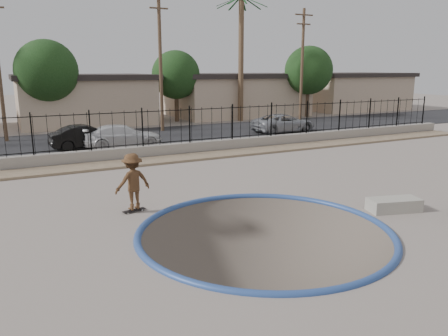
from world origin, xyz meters
TOP-DOWN VIEW (x-y plane):
  - ground at (0.00, 12.00)m, footprint 120.00×120.00m
  - bowl_pit at (0.00, -1.00)m, footprint 6.84×6.84m
  - coping_ring at (0.00, -1.00)m, footprint 7.04×7.04m
  - rock_strip at (0.00, 9.20)m, footprint 42.00×1.60m
  - retaining_wall at (0.00, 10.30)m, footprint 42.00×0.45m
  - fence at (0.00, 10.30)m, footprint 40.00×0.04m
  - street at (0.00, 17.00)m, footprint 90.00×8.00m
  - house_center at (0.00, 26.50)m, footprint 10.60×8.60m
  - house_east at (14.00, 26.50)m, footprint 12.60×8.60m
  - house_east_far at (28.00, 26.50)m, footprint 11.60×8.60m
  - palm_right at (12.00, 22.00)m, footprint 2.30×2.30m
  - utility_pole_mid at (4.00, 19.00)m, footprint 1.70×0.24m
  - utility_pole_right at (16.00, 19.00)m, footprint 1.70×0.24m
  - street_tree_left at (-3.00, 23.00)m, footprint 4.32×4.32m
  - street_tree_mid at (7.00, 24.00)m, footprint 3.96×3.96m
  - street_tree_right at (19.00, 22.00)m, footprint 4.32×4.32m
  - skater at (-2.71, 2.31)m, footprint 1.23×0.85m
  - skateboard at (-2.71, 2.31)m, footprint 0.76×0.34m
  - concrete_ledge at (4.58, -1.29)m, footprint 1.73×1.10m
  - car_b at (-2.02, 14.16)m, footprint 4.02×1.66m
  - car_c at (-0.19, 13.61)m, footprint 4.49×2.11m
  - car_d at (11.25, 14.50)m, footprint 4.62×2.26m

SIDE VIEW (x-z plane):
  - ground at x=0.00m, z-range -2.20..0.00m
  - bowl_pit at x=0.00m, z-range -0.90..0.90m
  - coping_ring at x=0.00m, z-range -0.10..0.10m
  - street at x=0.00m, z-range 0.00..0.04m
  - skateboard at x=-2.71m, z-range 0.02..0.08m
  - rock_strip at x=0.00m, z-range 0.00..0.11m
  - concrete_ledge at x=4.58m, z-range 0.00..0.40m
  - retaining_wall at x=0.00m, z-range 0.00..0.60m
  - car_d at x=11.25m, z-range 0.04..1.30m
  - car_c at x=-0.19m, z-range 0.04..1.30m
  - car_b at x=-2.02m, z-range 0.04..1.33m
  - skater at x=-2.71m, z-range 0.00..1.75m
  - fence at x=0.00m, z-range 0.60..2.40m
  - house_east at x=14.00m, z-range 0.02..3.92m
  - house_east_far at x=28.00m, z-range 0.02..3.92m
  - house_center at x=0.00m, z-range 0.02..3.92m
  - street_tree_mid at x=7.00m, z-range 0.92..6.75m
  - street_tree_left at x=-3.00m, z-range 1.01..7.37m
  - street_tree_right at x=19.00m, z-range 1.01..7.37m
  - utility_pole_right at x=16.00m, z-range 0.20..9.20m
  - utility_pole_mid at x=4.00m, z-range 0.21..9.71m
  - palm_right at x=12.00m, z-range 2.18..12.48m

